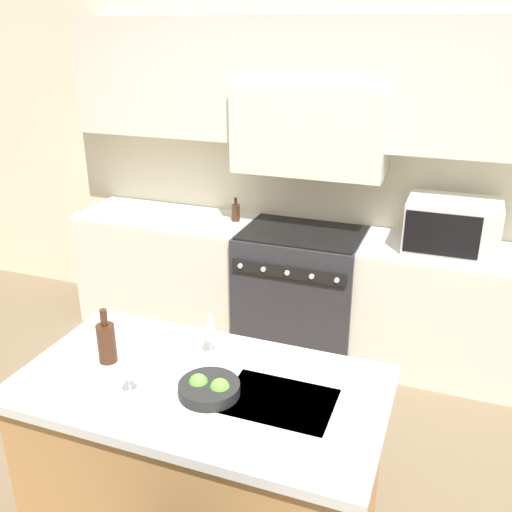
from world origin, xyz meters
name	(u,v)px	position (x,y,z in m)	size (l,w,h in m)	color
back_cabinetry	(315,134)	(0.00, 2.15, 1.60)	(10.00, 0.46, 2.70)	beige
back_counter	(301,289)	(0.00, 1.91, 0.47)	(3.67, 0.62, 0.93)	silver
range_stove	(300,290)	(0.00, 1.89, 0.47)	(0.89, 0.70, 0.94)	#2D2D33
microwave	(452,226)	(1.02, 1.90, 1.10)	(0.60, 0.43, 0.34)	silver
kitchen_island	(204,469)	(0.12, -0.08, 0.47)	(1.57, 0.85, 0.94)	#B7844C
wine_bottle	(107,342)	(-0.34, -0.07, 1.04)	(0.08, 0.08, 0.26)	#422314
wine_glass_near	(127,364)	(-0.11, -0.26, 1.09)	(0.07, 0.07, 0.22)	white
wine_glass_far	(210,326)	(0.07, 0.14, 1.09)	(0.07, 0.07, 0.22)	white
fruit_bowl	(209,388)	(0.19, -0.14, 0.97)	(0.25, 0.25, 0.08)	black
oil_bottle_on_counter	(236,212)	(-0.56, 1.97, 1.00)	(0.06, 0.06, 0.18)	#422314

